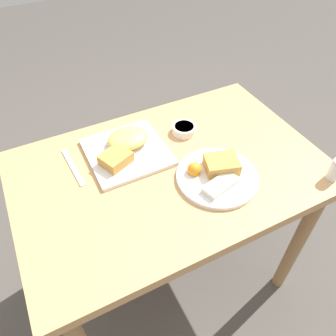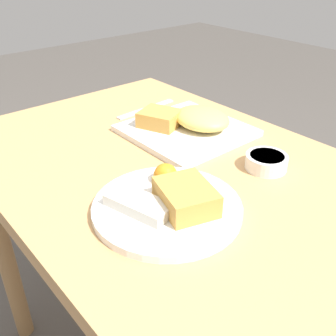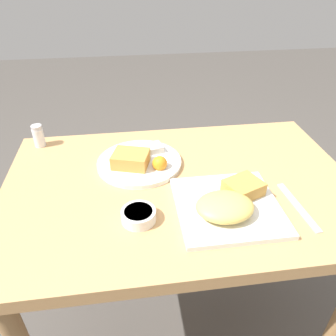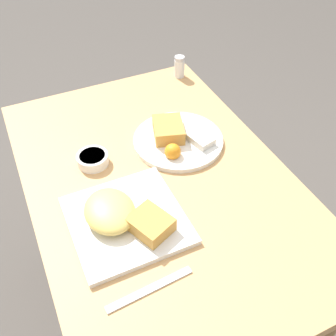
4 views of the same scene
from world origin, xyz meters
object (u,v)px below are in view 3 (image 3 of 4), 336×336
(plate_square_near, at_px, (229,204))
(salt_shaker, at_px, (39,137))
(plate_oval_far, at_px, (139,161))
(sauce_ramekin, at_px, (139,215))
(butter_knife, at_px, (298,206))

(plate_square_near, bearing_deg, salt_shaker, 142.73)
(plate_oval_far, bearing_deg, plate_square_near, -48.81)
(sauce_ramekin, height_order, salt_shaker, salt_shaker)
(plate_square_near, height_order, salt_shaker, salt_shaker)
(butter_knife, bearing_deg, sauce_ramekin, 85.18)
(plate_square_near, height_order, butter_knife, plate_square_near)
(plate_square_near, relative_size, plate_oval_far, 1.01)
(plate_square_near, bearing_deg, plate_oval_far, 131.19)
(sauce_ramekin, xyz_separation_m, salt_shaker, (-0.30, 0.40, 0.02))
(plate_oval_far, xyz_separation_m, sauce_ramekin, (-0.02, -0.24, -0.00))
(plate_square_near, distance_m, plate_oval_far, 0.31)
(butter_knife, bearing_deg, plate_oval_far, 53.53)
(plate_oval_far, xyz_separation_m, butter_knife, (0.38, -0.25, -0.01))
(salt_shaker, xyz_separation_m, butter_knife, (0.70, -0.41, -0.03))
(plate_oval_far, bearing_deg, sauce_ramekin, -93.99)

